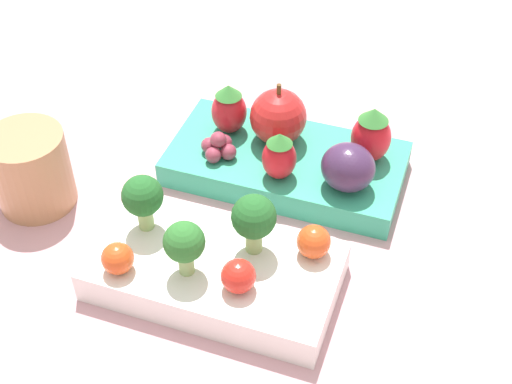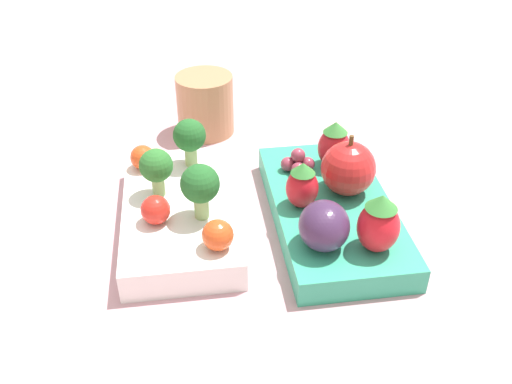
% 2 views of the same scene
% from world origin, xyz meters
% --- Properties ---
extents(ground_plane, '(4.00, 4.00, 0.00)m').
position_xyz_m(ground_plane, '(0.00, 0.00, 0.00)').
color(ground_plane, '#C6939E').
extents(bento_box_savoury, '(0.19, 0.12, 0.03)m').
position_xyz_m(bento_box_savoury, '(-0.00, 0.07, 0.01)').
color(bento_box_savoury, white).
rests_on(bento_box_savoury, ground_plane).
extents(bento_box_fruit, '(0.21, 0.13, 0.02)m').
position_xyz_m(bento_box_fruit, '(0.01, -0.07, 0.01)').
color(bento_box_fruit, '#33A87F').
rests_on(bento_box_fruit, ground_plane).
extents(broccoli_floret_0, '(0.03, 0.03, 0.05)m').
position_xyz_m(broccoli_floret_0, '(0.01, 0.09, 0.06)').
color(broccoli_floret_0, '#93B770').
rests_on(broccoli_floret_0, bento_box_savoury).
extents(broccoli_floret_1, '(0.03, 0.03, 0.05)m').
position_xyz_m(broccoli_floret_1, '(-0.02, 0.05, 0.06)').
color(broccoli_floret_1, '#93B770').
rests_on(broccoli_floret_1, bento_box_savoury).
extents(broccoli_floret_2, '(0.03, 0.03, 0.05)m').
position_xyz_m(broccoli_floret_2, '(0.06, 0.06, 0.06)').
color(broccoli_floret_2, '#93B770').
rests_on(broccoli_floret_2, bento_box_savoury).
extents(cherry_tomato_0, '(0.02, 0.02, 0.02)m').
position_xyz_m(cherry_tomato_0, '(-0.03, 0.08, 0.04)').
color(cherry_tomato_0, red).
rests_on(cherry_tomato_0, bento_box_savoury).
extents(cherry_tomato_1, '(0.02, 0.02, 0.02)m').
position_xyz_m(cherry_tomato_1, '(0.06, 0.11, 0.04)').
color(cherry_tomato_1, '#DB4C1E').
rests_on(cherry_tomato_1, bento_box_savoury).
extents(cherry_tomato_2, '(0.03, 0.03, 0.03)m').
position_xyz_m(cherry_tomato_2, '(-0.06, 0.03, 0.04)').
color(cherry_tomato_2, '#DB4C1E').
rests_on(cherry_tomato_2, bento_box_savoury).
extents(apple, '(0.05, 0.05, 0.06)m').
position_xyz_m(apple, '(0.02, -0.08, 0.05)').
color(apple, red).
rests_on(apple, bento_box_fruit).
extents(strawberry_0, '(0.03, 0.03, 0.05)m').
position_xyz_m(strawberry_0, '(0.07, -0.08, 0.05)').
color(strawberry_0, red).
rests_on(strawberry_0, bento_box_fruit).
extents(strawberry_1, '(0.03, 0.03, 0.05)m').
position_xyz_m(strawberry_1, '(-0.06, -0.10, 0.05)').
color(strawberry_1, red).
rests_on(strawberry_1, bento_box_fruit).
extents(strawberry_2, '(0.03, 0.03, 0.04)m').
position_xyz_m(strawberry_2, '(-0.00, -0.04, 0.04)').
color(strawberry_2, red).
rests_on(strawberry_2, bento_box_fruit).
extents(plum, '(0.04, 0.04, 0.04)m').
position_xyz_m(plum, '(-0.05, -0.05, 0.04)').
color(plum, '#42284C').
rests_on(plum, bento_box_fruit).
extents(grape_cluster, '(0.03, 0.03, 0.02)m').
position_xyz_m(grape_cluster, '(0.06, -0.04, 0.03)').
color(grape_cluster, '#93384C').
rests_on(grape_cluster, bento_box_fruit).
extents(drinking_cup, '(0.06, 0.06, 0.07)m').
position_xyz_m(drinking_cup, '(0.18, 0.06, 0.03)').
color(drinking_cup, tan).
rests_on(drinking_cup, ground_plane).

